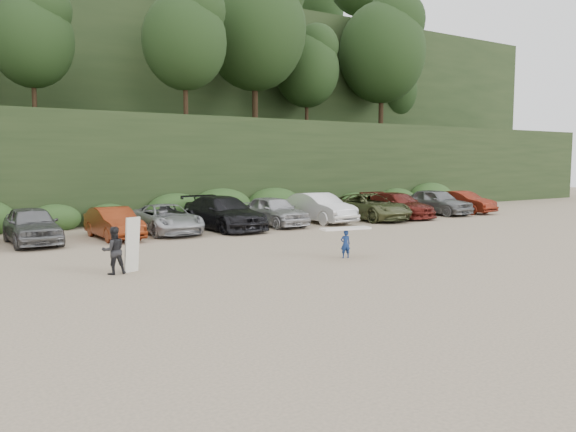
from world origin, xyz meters
TOP-DOWN VIEW (x-y plane):
  - ground at (0.00, 0.00)m, footprint 120.00×120.00m
  - hillside_backdrop at (-0.26, 35.93)m, footprint 90.00×41.50m
  - parked_cars at (1.05, 10.00)m, footprint 39.14×6.03m
  - child_surfer at (1.99, 0.37)m, footprint 1.86×0.80m
  - adult_surfer at (-5.59, 1.86)m, footprint 1.18×0.55m

SIDE VIEW (x-z plane):
  - ground at x=0.00m, z-range 0.00..0.00m
  - adult_surfer at x=-5.59m, z-range -0.12..1.58m
  - child_surfer at x=1.99m, z-range 0.19..1.27m
  - parked_cars at x=1.05m, z-range -0.06..1.58m
  - hillside_backdrop at x=-0.26m, z-range -2.78..25.22m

